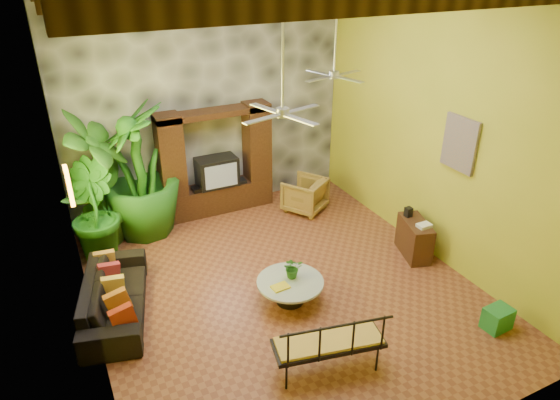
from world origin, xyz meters
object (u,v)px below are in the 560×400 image
tall_plant_b (92,212)px  green_bin (497,318)px  wicker_armchair (305,195)px  ceiling_fan_front (283,98)px  sofa (115,296)px  side_console (414,238)px  tall_plant_a (99,181)px  iron_bench (332,342)px  entertainment_center (217,169)px  ceiling_fan_back (335,63)px  tall_plant_c (139,171)px  coffee_table (290,288)px

tall_plant_b → green_bin: (5.10, -4.71, -0.77)m
wicker_armchair → ceiling_fan_front: bearing=21.9°
sofa → side_console: side_console is taller
tall_plant_a → iron_bench: tall_plant_a is taller
entertainment_center → side_console: 4.30m
entertainment_center → iron_bench: entertainment_center is taller
ceiling_fan_back → wicker_armchair: 3.22m
ceiling_fan_back → green_bin: bearing=-76.6°
tall_plant_b → tall_plant_c: (1.00, 0.56, 0.39)m
entertainment_center → tall_plant_c: tall_plant_c is taller
ceiling_fan_front → tall_plant_b: ceiling_fan_front is taller
entertainment_center → tall_plant_a: bearing=-171.0°
tall_plant_c → iron_bench: (1.37, -4.91, -0.79)m
tall_plant_a → tall_plant_c: 0.76m
ceiling_fan_back → tall_plant_b: size_ratio=0.99×
sofa → tall_plant_a: size_ratio=0.84×
tall_plant_b → green_bin: bearing=-42.7°
ceiling_fan_front → tall_plant_a: ceiling_fan_front is taller
sofa → iron_bench: bearing=-122.9°
wicker_armchair → green_bin: (0.76, -4.65, -0.19)m
tall_plant_c → entertainment_center: bearing=8.4°
wicker_armchair → tall_plant_b: size_ratio=0.43×
iron_bench → green_bin: size_ratio=3.86×
wicker_armchair → tall_plant_c: tall_plant_c is taller
tall_plant_c → wicker_armchair: bearing=-10.4°
tall_plant_a → iron_bench: bearing=-66.1°
tall_plant_c → side_console: tall_plant_c is taller
ceiling_fan_back → sofa: 5.29m
green_bin → iron_bench: bearing=172.6°
iron_bench → sofa: bearing=144.5°
iron_bench → green_bin: bearing=4.4°
ceiling_fan_back → tall_plant_c: (-3.25, 1.69, -2.07)m
wicker_armchair → tall_plant_a: bearing=-39.6°
tall_plant_a → coffee_table: (2.33, -3.17, -1.08)m
entertainment_center → coffee_table: bearing=-91.0°
tall_plant_b → iron_bench: 4.97m
tall_plant_a → iron_bench: (2.12, -4.78, -0.80)m
ceiling_fan_front → green_bin: size_ratio=4.58×
ceiling_fan_back → tall_plant_b: (-4.25, 1.14, -2.46)m
coffee_table → side_console: side_console is taller
wicker_armchair → entertainment_center: bearing=-59.8°
tall_plant_a → side_console: bearing=-30.3°
tall_plant_c → sofa: bearing=-113.1°
coffee_table → green_bin: 3.19m
tall_plant_b → coffee_table: tall_plant_b is taller
tall_plant_c → green_bin: (4.10, -5.27, -1.15)m
sofa → ceiling_fan_front: bearing=-96.8°
tall_plant_a → ceiling_fan_back: bearing=-21.3°
iron_bench → side_console: (2.93, 1.82, -0.19)m
sofa → side_console: (5.30, -0.74, 0.02)m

